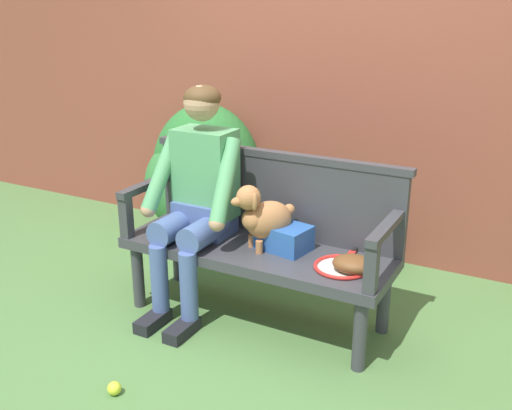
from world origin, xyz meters
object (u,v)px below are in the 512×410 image
person_seated (198,192)px  sports_bag (284,237)px  tennis_ball (114,388)px  garden_bench (256,257)px  tennis_racket (343,265)px  dog_on_bench (263,217)px  baseball_glove (354,264)px

person_seated → sports_bag: person_seated is taller
sports_bag → tennis_ball: (-0.40, -0.99, -0.49)m
garden_bench → tennis_racket: (0.52, -0.01, 0.07)m
person_seated → tennis_ball: (0.12, -0.93, -0.69)m
garden_bench → dog_on_bench: (0.04, 0.00, 0.25)m
dog_on_bench → sports_bag: bearing=25.0°
baseball_glove → sports_bag: sports_bag is taller
baseball_glove → sports_bag: size_ratio=0.79×
garden_bench → person_seated: (-0.37, -0.02, 0.33)m
tennis_racket → tennis_ball: tennis_racket is taller
tennis_racket → tennis_ball: bearing=-129.6°
garden_bench → tennis_ball: (-0.25, -0.94, -0.36)m
person_seated → dog_on_bench: size_ratio=3.48×
garden_bench → tennis_racket: bearing=-0.9°
person_seated → tennis_racket: size_ratio=2.33×
tennis_racket → sports_bag: 0.38m
garden_bench → sports_bag: (0.15, 0.05, 0.13)m
baseball_glove → garden_bench: bearing=168.2°
dog_on_bench → garden_bench: bearing=-176.1°
dog_on_bench → sports_bag: dog_on_bench is taller
garden_bench → person_seated: 0.50m
person_seated → tennis_racket: person_seated is taller
baseball_glove → person_seated: bearing=171.1°
tennis_racket → baseball_glove: baseball_glove is taller
dog_on_bench → sports_bag: (0.10, 0.05, -0.12)m
sports_bag → tennis_ball: bearing=-111.9°
garden_bench → person_seated: size_ratio=1.17×
person_seated → dog_on_bench: 0.42m
person_seated → sports_bag: size_ratio=4.71×
person_seated → sports_bag: bearing=7.4°
dog_on_bench → baseball_glove: bearing=-5.5°
tennis_ball → tennis_racket: bearing=50.4°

